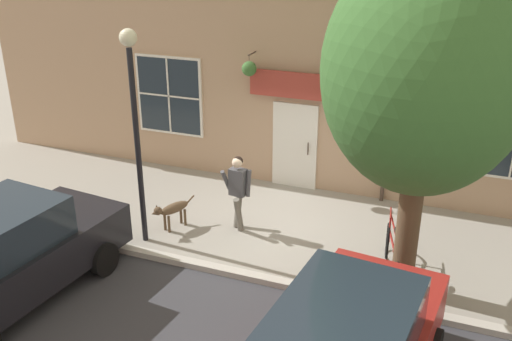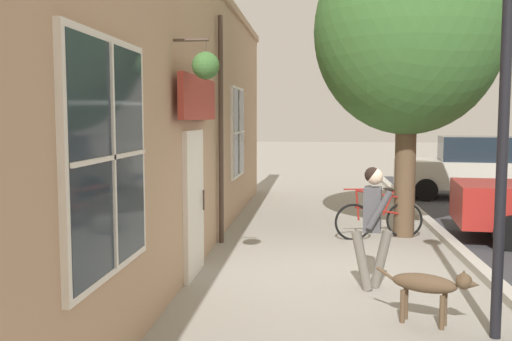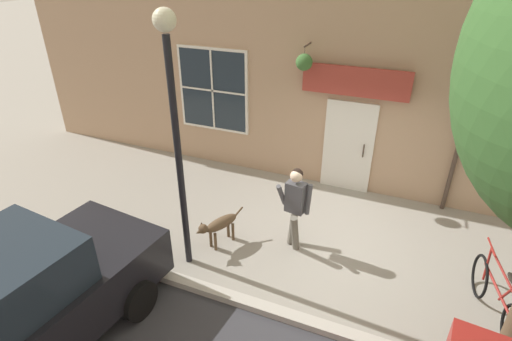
# 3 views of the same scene
# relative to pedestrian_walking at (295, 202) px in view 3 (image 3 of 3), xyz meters

# --- Properties ---
(ground_plane) EXTENTS (90.00, 90.00, 0.00)m
(ground_plane) POSITION_rel_pedestrian_walking_xyz_m (-0.33, 0.81, -0.98)
(ground_plane) COLOR gray
(storefront_facade) EXTENTS (0.95, 18.00, 4.69)m
(storefront_facade) POSITION_rel_pedestrian_walking_xyz_m (-2.67, 0.81, 1.38)
(storefront_facade) COLOR tan
(storefront_facade) RESTS_ON ground_plane
(pedestrian_walking) EXTENTS (0.57, 0.60, 1.64)m
(pedestrian_walking) POSITION_rel_pedestrian_walking_xyz_m (0.00, 0.00, 0.00)
(pedestrian_walking) COLOR #6B665B
(pedestrian_walking) RESTS_ON ground_plane
(dog_on_leash) EXTENTS (1.05, 0.52, 0.66)m
(dog_on_leash) POSITION_rel_pedestrian_walking_xyz_m (0.50, -1.29, -0.53)
(dog_on_leash) COLOR brown
(dog_on_leash) RESTS_ON ground_plane
(leaning_bicycle) EXTENTS (1.69, 0.47, 1.00)m
(leaning_bicycle) POSITION_rel_pedestrian_walking_xyz_m (0.45, 3.25, -0.60)
(leaning_bicycle) COLOR black
(leaning_bicycle) RESTS_ON ground_plane
(parked_car_nearest_curb) EXTENTS (4.46, 2.27, 1.75)m
(parked_car_nearest_curb) POSITION_rel_pedestrian_walking_xyz_m (3.75, -2.63, -0.10)
(parked_car_nearest_curb) COLOR black
(parked_car_nearest_curb) RESTS_ON ground_plane
(street_lamp) EXTENTS (0.32, 0.32, 4.24)m
(street_lamp) POSITION_rel_pedestrian_walking_xyz_m (1.12, -1.59, 1.85)
(street_lamp) COLOR black
(street_lamp) RESTS_ON ground_plane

